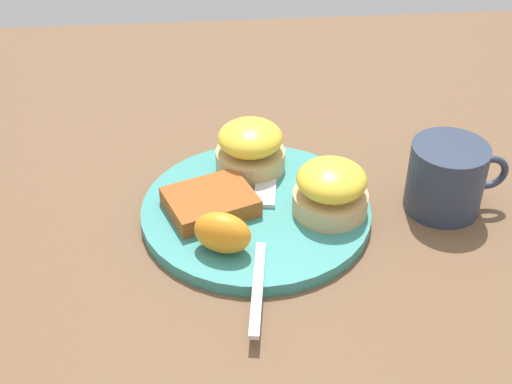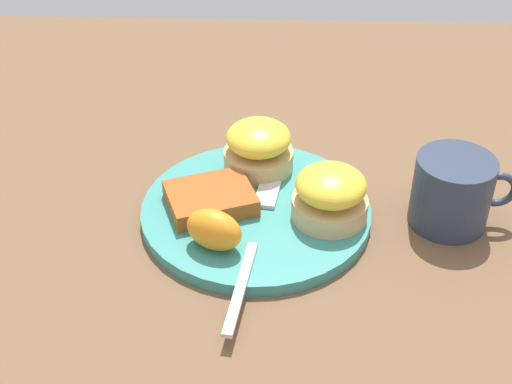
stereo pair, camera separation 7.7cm
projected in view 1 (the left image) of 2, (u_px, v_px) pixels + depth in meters
The scene contains 8 objects.
ground_plane at pixel (256, 216), 0.80m from camera, with size 1.10×1.10×0.00m, color brown.
plate at pixel (256, 212), 0.79m from camera, with size 0.25×0.25×0.01m, color teal.
sandwich_benedict_left at pixel (331, 189), 0.76m from camera, with size 0.08×0.08×0.06m.
sandwich_benedict_right at pixel (249, 147), 0.83m from camera, with size 0.08×0.08×0.06m.
hashbrown_patty at pixel (210, 204), 0.77m from camera, with size 0.09×0.07×0.02m, color #A25120.
orange_wedge at pixel (222, 233), 0.72m from camera, with size 0.06×0.04×0.04m, color orange.
fork at pixel (262, 238), 0.74m from camera, with size 0.05×0.24×0.00m.
cup at pixel (448, 180), 0.78m from camera, with size 0.11×0.08×0.08m.
Camera 1 is at (-0.05, -0.62, 0.49)m, focal length 50.00 mm.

